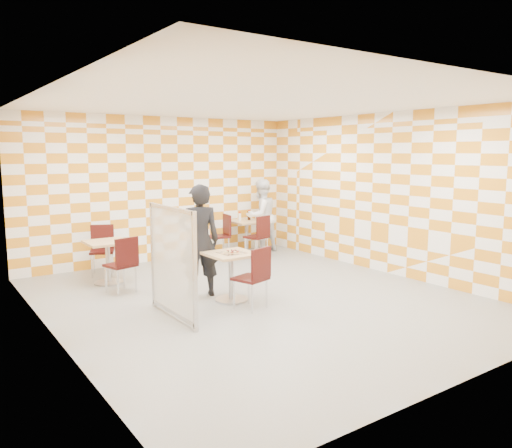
# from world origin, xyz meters

# --- Properties ---
(room_shell) EXTENTS (7.00, 7.00, 7.00)m
(room_shell) POSITION_xyz_m (0.00, 0.54, 1.50)
(room_shell) COLOR gray
(room_shell) RESTS_ON ground
(main_table) EXTENTS (0.70, 0.70, 0.75)m
(main_table) POSITION_xyz_m (-0.39, 0.16, 0.51)
(main_table) COLOR tan
(main_table) RESTS_ON ground
(second_table) EXTENTS (0.70, 0.70, 0.75)m
(second_table) POSITION_xyz_m (1.82, 3.05, 0.51)
(second_table) COLOR tan
(second_table) RESTS_ON ground
(empty_table) EXTENTS (0.70, 0.70, 0.75)m
(empty_table) POSITION_xyz_m (-1.61, 2.25, 0.51)
(empty_table) COLOR tan
(empty_table) RESTS_ON ground
(chair_main_front) EXTENTS (0.53, 0.53, 0.92)m
(chair_main_front) POSITION_xyz_m (-0.34, -0.42, 0.54)
(chair_main_front) COLOR #360C0A
(chair_main_front) RESTS_ON ground
(chair_second_front) EXTENTS (0.51, 0.52, 0.92)m
(chair_second_front) POSITION_xyz_m (1.77, 2.48, 0.54)
(chair_second_front) COLOR #360C0A
(chair_second_front) RESTS_ON ground
(chair_second_side) EXTENTS (0.50, 0.49, 0.92)m
(chair_second_side) POSITION_xyz_m (1.20, 3.07, 0.54)
(chair_second_side) COLOR #360C0A
(chair_second_side) RESTS_ON ground
(chair_empty_near) EXTENTS (0.51, 0.52, 0.92)m
(chair_empty_near) POSITION_xyz_m (-1.60, 1.50, 0.54)
(chair_empty_near) COLOR #360C0A
(chair_empty_near) RESTS_ON ground
(chair_empty_far) EXTENTS (0.55, 0.56, 0.92)m
(chair_empty_far) POSITION_xyz_m (-1.47, 2.97, 0.54)
(chair_empty_far) COLOR #360C0A
(chair_empty_far) RESTS_ON ground
(partition) EXTENTS (0.08, 1.38, 1.55)m
(partition) POSITION_xyz_m (-1.48, -0.08, 0.79)
(partition) COLOR white
(partition) RESTS_ON ground
(man_dark) EXTENTS (0.75, 0.61, 1.78)m
(man_dark) POSITION_xyz_m (-0.66, 0.68, 0.89)
(man_dark) COLOR black
(man_dark) RESTS_ON ground
(man_white) EXTENTS (0.87, 0.72, 1.67)m
(man_white) POSITION_xyz_m (2.19, 3.01, 0.83)
(man_white) COLOR white
(man_white) RESTS_ON ground
(pizza_on_foil) EXTENTS (0.40, 0.40, 0.04)m
(pizza_on_foil) POSITION_xyz_m (-0.39, 0.15, 0.77)
(pizza_on_foil) COLOR silver
(pizza_on_foil) RESTS_ON main_table
(sport_bottle) EXTENTS (0.06, 0.06, 0.20)m
(sport_bottle) POSITION_xyz_m (1.72, 3.17, 0.84)
(sport_bottle) COLOR white
(sport_bottle) RESTS_ON second_table
(soda_bottle) EXTENTS (0.07, 0.07, 0.23)m
(soda_bottle) POSITION_xyz_m (1.93, 3.11, 0.85)
(soda_bottle) COLOR black
(soda_bottle) RESTS_ON second_table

